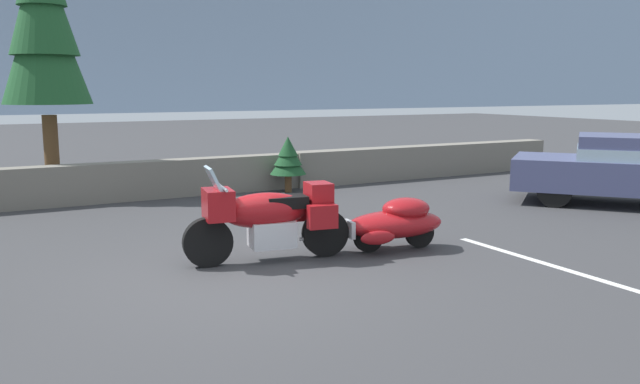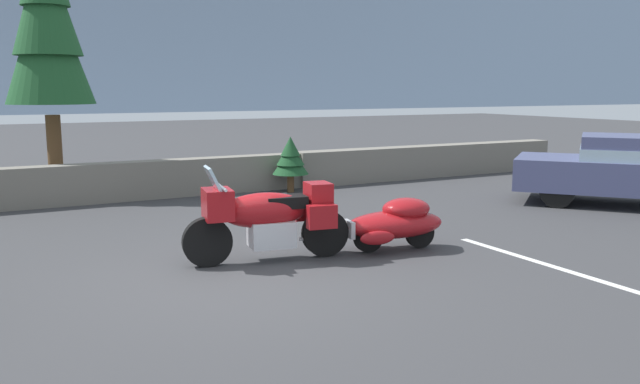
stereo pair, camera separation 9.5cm
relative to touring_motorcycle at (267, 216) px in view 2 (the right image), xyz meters
The scene contains 8 objects.
ground_plane 1.08m from the touring_motorcycle, 139.99° to the right, with size 80.00×80.00×0.00m, color #38383A.
stone_guard_wall 5.92m from the touring_motorcycle, 96.71° to the left, with size 24.00×0.60×0.90m.
touring_motorcycle is the anchor object (origin of this frame).
car_shaped_trailer 1.93m from the touring_motorcycle, ahead, with size 2.23×0.95×0.76m.
sedan_at_right_edge 8.21m from the touring_motorcycle, ahead, with size 4.26×4.64×1.41m.
pine_tree_tall 8.07m from the touring_motorcycle, 104.95° to the left, with size 1.83×1.83×6.14m.
pine_sapling_near 5.96m from the touring_motorcycle, 61.45° to the left, with size 0.82×0.82×1.27m.
parking_stripe_marker 3.88m from the touring_motorcycle, 32.67° to the right, with size 0.12×3.60×0.01m, color silver.
Camera 2 is at (-2.74, -7.34, 2.33)m, focal length 36.29 mm.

